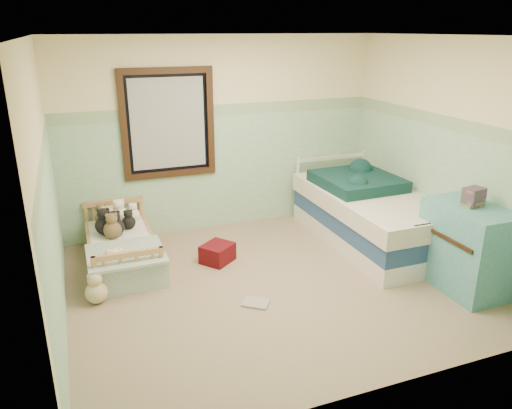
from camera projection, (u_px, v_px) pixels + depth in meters
name	position (u px, v px, depth m)	size (l,w,h in m)	color
floor	(274.00, 283.00, 5.28)	(4.20, 3.60, 0.02)	#76654F
ceiling	(278.00, 35.00, 4.44)	(4.20, 3.60, 0.02)	beige
wall_back	(222.00, 135.00, 6.44)	(4.20, 0.04, 2.50)	beige
wall_front	(382.00, 238.00, 3.27)	(4.20, 0.04, 2.50)	beige
wall_left	(46.00, 194.00, 4.16)	(0.04, 3.60, 2.50)	beige
wall_right	(447.00, 152.00, 5.56)	(0.04, 3.60, 2.50)	beige
wainscot_mint	(223.00, 172.00, 6.60)	(4.20, 0.01, 1.50)	#80AB87
border_strip	(222.00, 110.00, 6.32)	(4.20, 0.01, 0.15)	#497D4B
window_frame	(168.00, 124.00, 6.11)	(1.16, 0.06, 1.36)	black
window_blinds	(168.00, 124.00, 6.12)	(0.92, 0.01, 1.12)	#B6B6AE
toddler_bed_frame	(123.00, 256.00, 5.69)	(0.73, 1.46, 0.19)	#A77649
toddler_mattress	(121.00, 244.00, 5.63)	(0.67, 1.39, 0.12)	white
patchwork_quilt	(126.00, 254.00, 5.21)	(0.79, 0.73, 0.03)	#6999C0
plush_bed_brown	(103.00, 218.00, 5.97)	(0.19, 0.19, 0.19)	brown
plush_bed_white	(120.00, 215.00, 6.04)	(0.21, 0.21, 0.21)	white
plush_bed_tan	(109.00, 223.00, 5.79)	(0.21, 0.21, 0.21)	beige
plush_bed_dark	(129.00, 222.00, 5.88)	(0.16, 0.16, 0.16)	black
plush_floor_cream	(116.00, 271.00, 5.25)	(0.27, 0.27, 0.27)	#F2E4C9
plush_floor_tan	(96.00, 293.00, 4.86)	(0.22, 0.22, 0.22)	beige
twin_bed_frame	(370.00, 234.00, 6.25)	(1.10, 2.20, 0.22)	white
twin_boxspring	(371.00, 218.00, 6.18)	(1.10, 2.20, 0.22)	navy
twin_mattress	(373.00, 201.00, 6.11)	(1.14, 2.24, 0.22)	beige
teal_blanket	(357.00, 181.00, 6.29)	(0.93, 0.99, 0.14)	black
dresser	(467.00, 248.00, 5.05)	(0.56, 0.90, 0.90)	teal
book_stack	(474.00, 197.00, 4.89)	(0.19, 0.15, 0.19)	brown
red_pillow	(217.00, 253.00, 5.73)	(0.34, 0.30, 0.21)	maroon
floor_book	(256.00, 303.00, 4.87)	(0.25, 0.19, 0.02)	orange
extra_plush_0	(134.00, 215.00, 6.12)	(0.16, 0.16, 0.16)	white
extra_plush_1	(115.00, 227.00, 5.66)	(0.21, 0.21, 0.21)	black
extra_plush_2	(113.00, 230.00, 5.60)	(0.20, 0.20, 0.20)	brown
extra_plush_3	(105.00, 225.00, 5.71)	(0.22, 0.22, 0.22)	black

